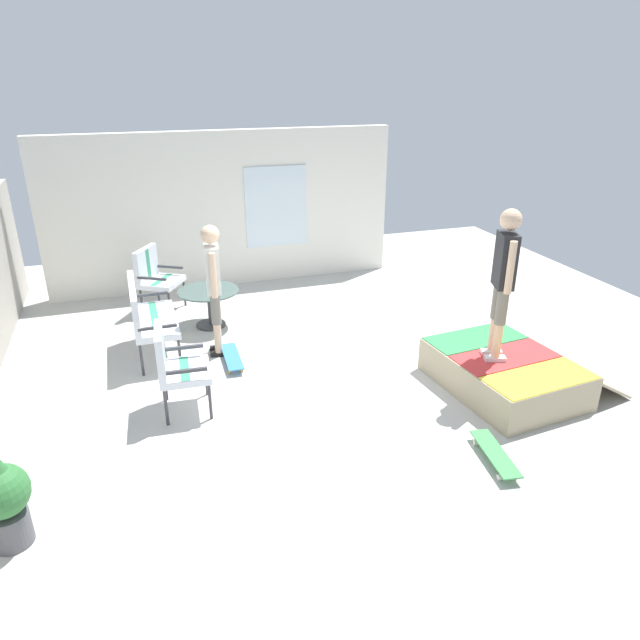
{
  "coord_description": "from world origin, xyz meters",
  "views": [
    {
      "loc": [
        -6.19,
        2.06,
        3.56
      ],
      "look_at": [
        0.11,
        -0.03,
        0.7
      ],
      "focal_mm": 32.63,
      "sensor_mm": 36.0,
      "label": 1
    }
  ],
  "objects_px": {
    "patio_bench": "(145,313)",
    "skateboard_spare": "(495,454)",
    "person_watching": "(213,280)",
    "patio_chair_by_wall": "(173,362)",
    "skate_ramp": "(505,372)",
    "potted_plant": "(2,497)",
    "patio_table": "(209,301)",
    "skateboard_by_bench": "(232,357)",
    "person_skater": "(504,274)",
    "patio_chair_near_house": "(154,274)"
  },
  "relations": [
    {
      "from": "patio_bench",
      "to": "patio_chair_near_house",
      "type": "relative_size",
      "value": 1.23
    },
    {
      "from": "skate_ramp",
      "to": "skateboard_by_bench",
      "type": "height_order",
      "value": "skate_ramp"
    },
    {
      "from": "skateboard_by_bench",
      "to": "potted_plant",
      "type": "xyz_separation_m",
      "value": [
        -2.59,
        2.28,
        0.38
      ]
    },
    {
      "from": "patio_chair_by_wall",
      "to": "potted_plant",
      "type": "bearing_deg",
      "value": 137.61
    },
    {
      "from": "potted_plant",
      "to": "patio_chair_by_wall",
      "type": "bearing_deg",
      "value": -42.39
    },
    {
      "from": "skate_ramp",
      "to": "potted_plant",
      "type": "height_order",
      "value": "potted_plant"
    },
    {
      "from": "patio_chair_near_house",
      "to": "person_skater",
      "type": "relative_size",
      "value": 0.58
    },
    {
      "from": "skate_ramp",
      "to": "patio_table",
      "type": "height_order",
      "value": "patio_table"
    },
    {
      "from": "person_skater",
      "to": "patio_chair_near_house",
      "type": "bearing_deg",
      "value": 42.9
    },
    {
      "from": "person_watching",
      "to": "skateboard_spare",
      "type": "distance_m",
      "value": 4.05
    },
    {
      "from": "person_watching",
      "to": "patio_chair_near_house",
      "type": "bearing_deg",
      "value": 20.03
    },
    {
      "from": "patio_chair_by_wall",
      "to": "skateboard_by_bench",
      "type": "height_order",
      "value": "patio_chair_by_wall"
    },
    {
      "from": "patio_chair_near_house",
      "to": "patio_chair_by_wall",
      "type": "distance_m",
      "value": 3.18
    },
    {
      "from": "person_skater",
      "to": "skateboard_by_bench",
      "type": "relative_size",
      "value": 2.19
    },
    {
      "from": "patio_bench",
      "to": "patio_table",
      "type": "relative_size",
      "value": 1.39
    },
    {
      "from": "patio_chair_by_wall",
      "to": "patio_table",
      "type": "xyz_separation_m",
      "value": [
        2.27,
        -0.71,
        -0.21
      ]
    },
    {
      "from": "patio_chair_near_house",
      "to": "person_watching",
      "type": "relative_size",
      "value": 0.57
    },
    {
      "from": "person_skater",
      "to": "potted_plant",
      "type": "height_order",
      "value": "person_skater"
    },
    {
      "from": "skate_ramp",
      "to": "patio_bench",
      "type": "bearing_deg",
      "value": 60.26
    },
    {
      "from": "skateboard_by_bench",
      "to": "patio_table",
      "type": "bearing_deg",
      "value": 3.64
    },
    {
      "from": "person_watching",
      "to": "skateboard_spare",
      "type": "relative_size",
      "value": 2.16
    },
    {
      "from": "patio_bench",
      "to": "skateboard_spare",
      "type": "distance_m",
      "value": 4.7
    },
    {
      "from": "person_watching",
      "to": "skateboard_spare",
      "type": "height_order",
      "value": "person_watching"
    },
    {
      "from": "person_watching",
      "to": "potted_plant",
      "type": "relative_size",
      "value": 1.93
    },
    {
      "from": "person_skater",
      "to": "skate_ramp",
      "type": "bearing_deg",
      "value": -96.79
    },
    {
      "from": "skateboard_spare",
      "to": "potted_plant",
      "type": "distance_m",
      "value": 4.38
    },
    {
      "from": "skate_ramp",
      "to": "patio_table",
      "type": "bearing_deg",
      "value": 45.79
    },
    {
      "from": "patio_bench",
      "to": "patio_table",
      "type": "bearing_deg",
      "value": -52.58
    },
    {
      "from": "patio_chair_near_house",
      "to": "skateboard_by_bench",
      "type": "relative_size",
      "value": 1.27
    },
    {
      "from": "patio_table",
      "to": "potted_plant",
      "type": "relative_size",
      "value": 0.98
    },
    {
      "from": "patio_bench",
      "to": "skateboard_spare",
      "type": "bearing_deg",
      "value": -138.54
    },
    {
      "from": "person_skater",
      "to": "potted_plant",
      "type": "distance_m",
      "value": 5.28
    },
    {
      "from": "patio_bench",
      "to": "skateboard_spare",
      "type": "height_order",
      "value": "patio_bench"
    },
    {
      "from": "person_skater",
      "to": "skateboard_spare",
      "type": "distance_m",
      "value": 2.0
    },
    {
      "from": "skate_ramp",
      "to": "skateboard_by_bench",
      "type": "bearing_deg",
      "value": 60.57
    },
    {
      "from": "patio_bench",
      "to": "patio_table",
      "type": "distance_m",
      "value": 1.19
    },
    {
      "from": "patio_bench",
      "to": "skate_ramp",
      "type": "bearing_deg",
      "value": -119.74
    },
    {
      "from": "patio_chair_near_house",
      "to": "person_skater",
      "type": "distance_m",
      "value": 5.38
    },
    {
      "from": "person_watching",
      "to": "skateboard_spare",
      "type": "xyz_separation_m",
      "value": [
        -3.26,
        -2.2,
        -0.96
      ]
    },
    {
      "from": "patio_table",
      "to": "skateboard_spare",
      "type": "bearing_deg",
      "value": -152.81
    },
    {
      "from": "person_watching",
      "to": "person_skater",
      "type": "distance_m",
      "value": 3.6
    },
    {
      "from": "patio_bench",
      "to": "skateboard_by_bench",
      "type": "bearing_deg",
      "value": -120.62
    },
    {
      "from": "person_skater",
      "to": "skateboard_by_bench",
      "type": "bearing_deg",
      "value": 59.29
    },
    {
      "from": "patio_chair_near_house",
      "to": "potted_plant",
      "type": "xyz_separation_m",
      "value": [
        -4.8,
        1.48,
        -0.15
      ]
    },
    {
      "from": "skateboard_spare",
      "to": "person_watching",
      "type": "bearing_deg",
      "value": 33.99
    },
    {
      "from": "patio_chair_by_wall",
      "to": "skateboard_spare",
      "type": "distance_m",
      "value": 3.5
    },
    {
      "from": "patio_bench",
      "to": "skateboard_by_bench",
      "type": "height_order",
      "value": "patio_bench"
    },
    {
      "from": "skate_ramp",
      "to": "skateboard_spare",
      "type": "relative_size",
      "value": 2.46
    },
    {
      "from": "patio_table",
      "to": "skateboard_by_bench",
      "type": "xyz_separation_m",
      "value": [
        -1.31,
        -0.08,
        -0.32
      ]
    },
    {
      "from": "patio_chair_near_house",
      "to": "potted_plant",
      "type": "height_order",
      "value": "patio_chair_near_house"
    }
  ]
}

